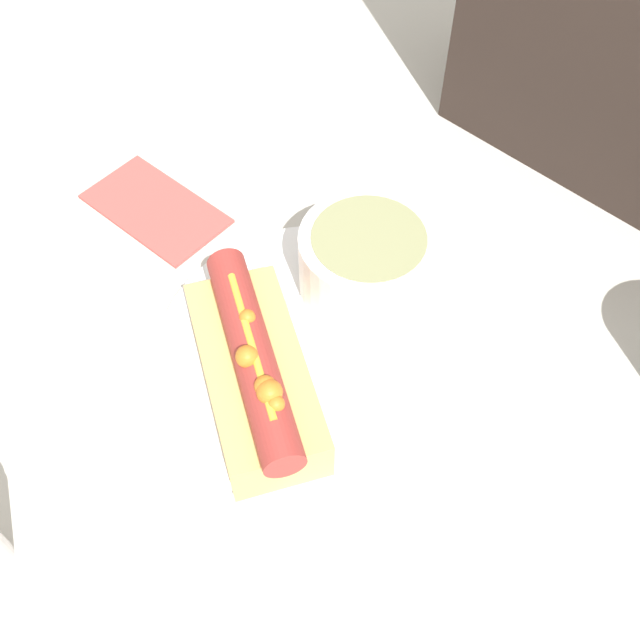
# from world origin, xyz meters

# --- Properties ---
(ground_plane) EXTENTS (4.00, 4.00, 0.00)m
(ground_plane) POSITION_xyz_m (0.00, 0.00, 0.00)
(ground_plane) COLOR #BCB7AD
(dinner_plate) EXTENTS (0.25, 0.25, 0.02)m
(dinner_plate) POSITION_xyz_m (0.00, 0.00, 0.01)
(dinner_plate) COLOR white
(dinner_plate) RESTS_ON ground_plane
(hot_dog) EXTENTS (0.17, 0.13, 0.07)m
(hot_dog) POSITION_xyz_m (-0.01, -0.06, 0.04)
(hot_dog) COLOR #DBAD60
(hot_dog) RESTS_ON dinner_plate
(soup_bowl) EXTENTS (0.10, 0.10, 0.06)m
(soup_bowl) POSITION_xyz_m (-0.01, 0.07, 0.05)
(soup_bowl) COLOR white
(soup_bowl) RESTS_ON dinner_plate
(spoon) EXTENTS (0.06, 0.14, 0.01)m
(spoon) POSITION_xyz_m (-0.03, 0.04, 0.02)
(spoon) COLOR #B7B7BC
(spoon) RESTS_ON dinner_plate
(napkin) EXTENTS (0.13, 0.08, 0.01)m
(napkin) POSITION_xyz_m (-0.21, 0.01, 0.00)
(napkin) COLOR #E04C47
(napkin) RESTS_ON ground_plane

